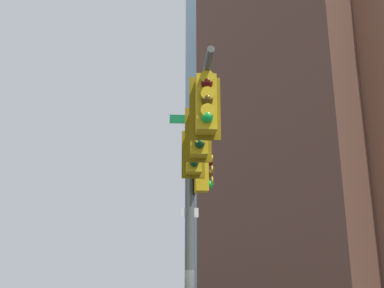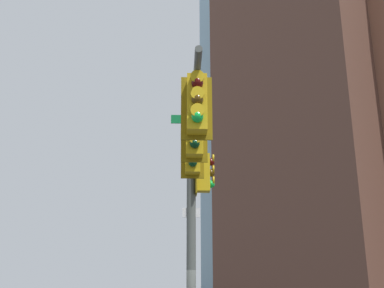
# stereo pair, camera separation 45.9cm
# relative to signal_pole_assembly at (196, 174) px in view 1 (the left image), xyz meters

# --- Properties ---
(signal_pole_assembly) EXTENTS (4.90, 3.75, 6.72)m
(signal_pole_assembly) POSITION_rel_signal_pole_assembly_xyz_m (0.00, 0.00, 0.00)
(signal_pole_assembly) COLOR #4C514C
(signal_pole_assembly) RESTS_ON ground_plane
(building_brick_midblock) EXTENTS (19.34, 17.89, 38.92)m
(building_brick_midblock) POSITION_rel_signal_pole_assembly_xyz_m (-23.47, 35.95, 14.87)
(building_brick_midblock) COLOR brown
(building_brick_midblock) RESTS_ON ground_plane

